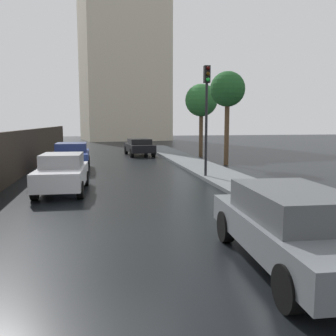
# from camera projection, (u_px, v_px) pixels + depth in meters

# --- Properties ---
(ground) EXTENTS (120.00, 120.00, 0.00)m
(ground) POSITION_uv_depth(u_px,v_px,m) (126.00, 240.00, 7.91)
(ground) COLOR black
(sidewalk_strip) EXTENTS (2.20, 60.00, 0.14)m
(sidewalk_strip) POSITION_uv_depth(u_px,v_px,m) (333.00, 225.00, 8.84)
(sidewalk_strip) COLOR slate
(sidewalk_strip) RESTS_ON ground
(car_grey_near_kerb) EXTENTS (2.02, 4.56, 1.41)m
(car_grey_near_kerb) POSITION_uv_depth(u_px,v_px,m) (293.00, 226.00, 6.42)
(car_grey_near_kerb) COLOR slate
(car_grey_near_kerb) RESTS_ON ground
(car_white_mid_road) EXTENTS (1.82, 3.86, 1.43)m
(car_white_mid_road) POSITION_uv_depth(u_px,v_px,m) (62.00, 173.00, 13.25)
(car_white_mid_road) COLOR silver
(car_white_mid_road) RESTS_ON ground
(car_black_far_ahead) EXTENTS (2.12, 4.33, 1.31)m
(car_black_far_ahead) POSITION_uv_depth(u_px,v_px,m) (139.00, 147.00, 27.87)
(car_black_far_ahead) COLOR black
(car_black_far_ahead) RESTS_ON ground
(car_blue_behind_camera) EXTENTS (1.91, 4.12, 1.48)m
(car_blue_behind_camera) POSITION_uv_depth(u_px,v_px,m) (72.00, 156.00, 19.25)
(car_blue_behind_camera) COLOR navy
(car_blue_behind_camera) RESTS_ON ground
(traffic_light) EXTENTS (0.26, 0.39, 4.94)m
(traffic_light) POSITION_uv_depth(u_px,v_px,m) (207.00, 101.00, 16.06)
(traffic_light) COLOR black
(traffic_light) RESTS_ON sidewalk_strip
(street_tree_near) EXTENTS (2.40, 2.40, 5.41)m
(street_tree_near) POSITION_uv_depth(u_px,v_px,m) (201.00, 101.00, 26.62)
(street_tree_near) COLOR #4C3823
(street_tree_near) RESTS_ON ground
(street_tree_mid) EXTENTS (2.08, 2.08, 5.57)m
(street_tree_mid) POSITION_uv_depth(u_px,v_px,m) (228.00, 90.00, 21.22)
(street_tree_mid) COLOR #4C3823
(street_tree_mid) RESTS_ON ground
(distant_tower) EXTENTS (12.99, 11.55, 24.91)m
(distant_tower) POSITION_uv_depth(u_px,v_px,m) (123.00, 53.00, 51.24)
(distant_tower) COLOR beige
(distant_tower) RESTS_ON ground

